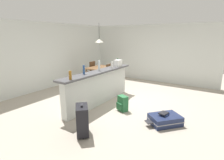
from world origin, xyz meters
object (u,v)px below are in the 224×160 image
at_px(bottle_blue, 84,70).
at_px(pendant_lamp, 99,41).
at_px(bottle_green, 118,62).
at_px(bottle_amber, 70,75).
at_px(bottle_clear, 99,66).
at_px(dining_table, 100,69).
at_px(suitcase_flat_navy, 165,120).
at_px(book_stack, 164,113).
at_px(grocery_bag, 118,63).
at_px(suitcase_upright_black, 82,120).
at_px(backpack_green, 122,104).
at_px(dining_chair_far_side, 91,71).
at_px(bottle_white, 112,65).
at_px(dining_chair_near_partition, 111,74).

relative_size(bottle_blue, pendant_lamp, 0.30).
distance_m(bottle_blue, bottle_green, 1.78).
distance_m(bottle_amber, bottle_clear, 1.25).
relative_size(dining_table, pendant_lamp, 1.38).
height_order(suitcase_flat_navy, book_stack, book_stack).
relative_size(bottle_green, grocery_bag, 0.92).
bearing_deg(pendant_lamp, bottle_blue, -151.85).
height_order(bottle_blue, suitcase_upright_black, bottle_blue).
bearing_deg(bottle_blue, book_stack, -79.68).
distance_m(bottle_blue, grocery_bag, 1.58).
xyz_separation_m(grocery_bag, backpack_green, (-1.08, -0.81, -0.92)).
height_order(dining_chair_far_side, pendant_lamp, pendant_lamp).
bearing_deg(bottle_green, dining_chair_far_side, 70.30).
height_order(bottle_clear, pendant_lamp, pendant_lamp).
bearing_deg(book_stack, bottle_white, 68.51).
relative_size(dining_table, dining_chair_near_partition, 1.18).
bearing_deg(bottle_green, pendant_lamp, 65.29).
height_order(bottle_clear, grocery_bag, bottle_clear).
bearing_deg(dining_table, suitcase_upright_black, -148.47).
height_order(dining_table, backpack_green, dining_table).
bearing_deg(suitcase_flat_navy, bottle_clear, 83.09).
height_order(bottle_clear, backpack_green, bottle_clear).
height_order(bottle_green, backpack_green, bottle_green).
bearing_deg(bottle_clear, suitcase_upright_black, -154.03).
bearing_deg(dining_chair_far_side, backpack_green, -125.14).
bearing_deg(dining_chair_near_partition, pendant_lamp, 83.82).
relative_size(grocery_bag, dining_chair_near_partition, 0.28).
distance_m(bottle_blue, dining_chair_near_partition, 2.44).
xyz_separation_m(dining_table, pendant_lamp, (-0.00, 0.03, 1.17)).
xyz_separation_m(bottle_blue, bottle_green, (1.78, 0.04, -0.00)).
bearing_deg(backpack_green, bottle_clear, 81.95).
distance_m(dining_chair_far_side, suitcase_upright_black, 4.35).
relative_size(grocery_bag, suitcase_upright_black, 0.39).
xyz_separation_m(bottle_green, pendant_lamp, (0.56, 1.21, 0.69)).
distance_m(grocery_bag, backpack_green, 1.63).
xyz_separation_m(dining_chair_near_partition, backpack_green, (-1.78, -1.55, -0.31)).
xyz_separation_m(bottle_amber, backpack_green, (1.12, -0.77, -0.91)).
bearing_deg(pendant_lamp, bottle_white, -130.52).
distance_m(bottle_white, grocery_bag, 0.42).
height_order(pendant_lamp, suitcase_upright_black, pendant_lamp).
bearing_deg(dining_chair_near_partition, bottle_amber, -164.94).
bearing_deg(bottle_white, suitcase_flat_navy, -111.62).
relative_size(dining_chair_far_side, pendant_lamp, 1.17).
xyz_separation_m(bottle_amber, suitcase_upright_black, (-0.39, -0.69, -0.78)).
xyz_separation_m(suitcase_flat_navy, backpack_green, (0.13, 1.21, 0.09)).
relative_size(dining_table, suitcase_flat_navy, 1.30).
distance_m(bottle_green, dining_table, 1.40).
xyz_separation_m(bottle_amber, bottle_white, (1.78, 0.01, 0.00)).
bearing_deg(bottle_clear, dining_chair_near_partition, 22.22).
xyz_separation_m(dining_chair_near_partition, suitcase_upright_black, (-3.29, -1.47, -0.19)).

